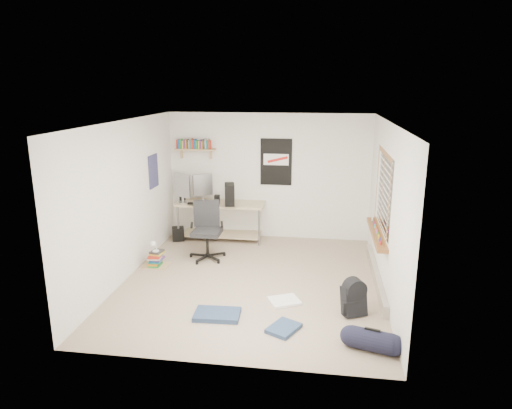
# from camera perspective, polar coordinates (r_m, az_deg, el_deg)

# --- Properties ---
(floor) EXTENTS (4.00, 4.50, 0.01)m
(floor) POSITION_cam_1_polar(r_m,az_deg,el_deg) (7.34, -0.58, -9.61)
(floor) COLOR gray
(floor) RESTS_ON ground
(ceiling) EXTENTS (4.00, 4.50, 0.01)m
(ceiling) POSITION_cam_1_polar(r_m,az_deg,el_deg) (6.70, -0.63, 10.33)
(ceiling) COLOR white
(ceiling) RESTS_ON ground
(back_wall) EXTENTS (4.00, 0.01, 2.50)m
(back_wall) POSITION_cam_1_polar(r_m,az_deg,el_deg) (9.09, 1.58, 3.51)
(back_wall) COLOR silver
(back_wall) RESTS_ON ground
(left_wall) EXTENTS (0.01, 4.50, 2.50)m
(left_wall) POSITION_cam_1_polar(r_m,az_deg,el_deg) (7.48, -15.96, 0.47)
(left_wall) COLOR silver
(left_wall) RESTS_ON ground
(right_wall) EXTENTS (0.01, 4.50, 2.50)m
(right_wall) POSITION_cam_1_polar(r_m,az_deg,el_deg) (6.91, 16.07, -0.70)
(right_wall) COLOR silver
(right_wall) RESTS_ON ground
(desk) EXTENTS (1.83, 1.02, 0.79)m
(desk) POSITION_cam_1_polar(r_m,az_deg,el_deg) (9.21, -4.31, -2.05)
(desk) COLOR beige
(desk) RESTS_ON floor
(monitor_left) EXTENTS (0.42, 0.31, 0.47)m
(monitor_left) POSITION_cam_1_polar(r_m,az_deg,el_deg) (9.06, -9.16, 1.84)
(monitor_left) COLOR #A4A4A9
(monitor_left) RESTS_ON desk
(monitor_right) EXTENTS (0.39, 0.27, 0.43)m
(monitor_right) POSITION_cam_1_polar(r_m,az_deg,el_deg) (9.14, -6.66, 1.90)
(monitor_right) COLOR #9C9BA0
(monitor_right) RESTS_ON desk
(pc_tower) EXTENTS (0.26, 0.41, 0.40)m
(pc_tower) POSITION_cam_1_polar(r_m,az_deg,el_deg) (8.74, -3.32, 1.29)
(pc_tower) COLOR black
(pc_tower) RESTS_ON desk
(keyboard) EXTENTS (0.37, 0.17, 0.02)m
(keyboard) POSITION_cam_1_polar(r_m,az_deg,el_deg) (8.90, -7.40, 0.16)
(keyboard) COLOR black
(keyboard) RESTS_ON desk
(speaker_left) EXTENTS (0.11, 0.11, 0.18)m
(speaker_left) POSITION_cam_1_polar(r_m,az_deg,el_deg) (9.17, -9.19, 1.06)
(speaker_left) COLOR black
(speaker_left) RESTS_ON desk
(speaker_right) EXTENTS (0.10, 0.10, 0.18)m
(speaker_right) POSITION_cam_1_polar(r_m,az_deg,el_deg) (8.78, -4.89, 0.60)
(speaker_right) COLOR black
(speaker_right) RESTS_ON desk
(office_chair) EXTENTS (0.82, 0.82, 1.04)m
(office_chair) POSITION_cam_1_polar(r_m,az_deg,el_deg) (8.12, -6.14, -3.49)
(office_chair) COLOR black
(office_chair) RESTS_ON floor
(wall_shelf) EXTENTS (0.80, 0.22, 0.24)m
(wall_shelf) POSITION_cam_1_polar(r_m,az_deg,el_deg) (9.17, -7.58, 6.85)
(wall_shelf) COLOR tan
(wall_shelf) RESTS_ON back_wall
(poster_back_wall) EXTENTS (0.62, 0.03, 0.92)m
(poster_back_wall) POSITION_cam_1_polar(r_m,az_deg,el_deg) (9.00, 2.53, 5.33)
(poster_back_wall) COLOR black
(poster_back_wall) RESTS_ON back_wall
(poster_left_wall) EXTENTS (0.02, 0.42, 0.60)m
(poster_left_wall) POSITION_cam_1_polar(r_m,az_deg,el_deg) (8.50, -12.70, 4.08)
(poster_left_wall) COLOR navy
(poster_left_wall) RESTS_ON left_wall
(window) EXTENTS (0.10, 1.50, 1.26)m
(window) POSITION_cam_1_polar(r_m,az_deg,el_deg) (7.14, 15.44, 1.50)
(window) COLOR brown
(window) RESTS_ON right_wall
(baseboard_heater) EXTENTS (0.08, 2.50, 0.18)m
(baseboard_heater) POSITION_cam_1_polar(r_m,az_deg,el_deg) (7.56, 14.77, -8.59)
(baseboard_heater) COLOR #B7B2A8
(baseboard_heater) RESTS_ON floor
(backpack) EXTENTS (0.38, 0.35, 0.41)m
(backpack) POSITION_cam_1_polar(r_m,az_deg,el_deg) (6.42, 12.11, -11.67)
(backpack) COLOR black
(backpack) RESTS_ON floor
(duffel_bag) EXTENTS (0.32, 0.32, 0.50)m
(duffel_bag) POSITION_cam_1_polar(r_m,az_deg,el_deg) (5.72, 14.28, -16.04)
(duffel_bag) COLOR black
(duffel_bag) RESTS_ON floor
(tshirt) EXTENTS (0.52, 0.49, 0.04)m
(tshirt) POSITION_cam_1_polar(r_m,az_deg,el_deg) (6.69, 3.57, -11.93)
(tshirt) COLOR white
(tshirt) RESTS_ON floor
(jeans_a) EXTENTS (0.63, 0.42, 0.07)m
(jeans_a) POSITION_cam_1_polar(r_m,az_deg,el_deg) (6.32, -4.86, -13.55)
(jeans_a) COLOR navy
(jeans_a) RESTS_ON floor
(jeans_b) EXTENTS (0.47, 0.52, 0.05)m
(jeans_b) POSITION_cam_1_polar(r_m,az_deg,el_deg) (6.01, 3.48, -15.19)
(jeans_b) COLOR navy
(jeans_b) RESTS_ON floor
(book_stack) EXTENTS (0.56, 0.51, 0.32)m
(book_stack) POSITION_cam_1_polar(r_m,az_deg,el_deg) (8.06, -12.45, -6.49)
(book_stack) COLOR brown
(book_stack) RESTS_ON floor
(desk_lamp) EXTENTS (0.12, 0.19, 0.19)m
(desk_lamp) POSITION_cam_1_polar(r_m,az_deg,el_deg) (7.96, -12.46, -5.01)
(desk_lamp) COLOR white
(desk_lamp) RESTS_ON book_stack
(subwoofer) EXTENTS (0.29, 0.29, 0.26)m
(subwoofer) POSITION_cam_1_polar(r_m,az_deg,el_deg) (9.25, -9.71, -3.62)
(subwoofer) COLOR black
(subwoofer) RESTS_ON floor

